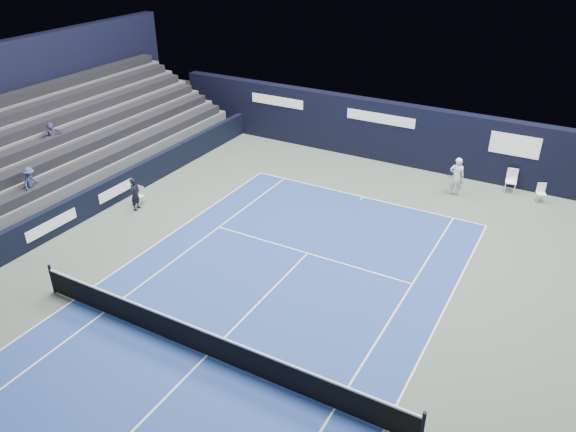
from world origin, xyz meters
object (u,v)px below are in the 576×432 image
at_px(folding_chair_back_a, 512,176).
at_px(tennis_player, 456,176).
at_px(tennis_net, 206,342).
at_px(line_judge_chair, 140,194).
at_px(folding_chair_back_b, 541,191).

height_order(folding_chair_back_a, tennis_player, tennis_player).
distance_m(tennis_net, tennis_player, 14.65).
height_order(folding_chair_back_a, tennis_net, tennis_net).
height_order(folding_chair_back_a, line_judge_chair, folding_chair_back_a).
relative_size(folding_chair_back_a, tennis_net, 0.08).
xyz_separation_m(folding_chair_back_b, tennis_player, (-3.53, -1.15, 0.41)).
relative_size(folding_chair_back_a, folding_chair_back_b, 1.26).
bearing_deg(folding_chair_back_b, folding_chair_back_a, 138.57).
height_order(folding_chair_back_a, folding_chair_back_b, folding_chair_back_a).
xyz_separation_m(folding_chair_back_b, line_judge_chair, (-15.46, -8.87, -0.03)).
relative_size(line_judge_chair, tennis_net, 0.06).
bearing_deg(line_judge_chair, tennis_net, -32.60).
bearing_deg(tennis_net, tennis_player, 76.07).
distance_m(folding_chair_back_b, tennis_player, 3.73).
bearing_deg(line_judge_chair, tennis_player, 38.01).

